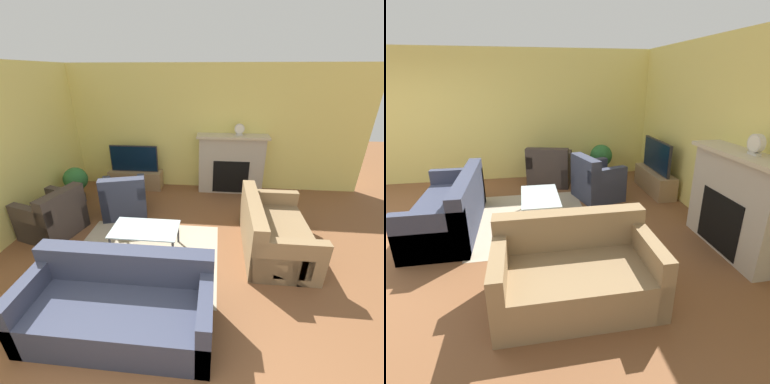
% 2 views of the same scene
% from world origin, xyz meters
% --- Properties ---
extents(wall_back, '(7.98, 0.06, 2.70)m').
position_xyz_m(wall_back, '(0.00, 5.04, 1.35)').
color(wall_back, '#EADB72').
rests_on(wall_back, ground_plane).
extents(area_rug, '(2.20, 1.78, 0.00)m').
position_xyz_m(area_rug, '(-0.26, 2.30, 0.00)').
color(area_rug, '#B7A88E').
rests_on(area_rug, ground_plane).
extents(fireplace, '(1.54, 0.44, 1.30)m').
position_xyz_m(fireplace, '(1.10, 4.81, 0.68)').
color(fireplace, '#B2A899').
rests_on(fireplace, ground_plane).
extents(tv_stand, '(1.23, 0.36, 0.42)m').
position_xyz_m(tv_stand, '(-1.10, 4.75, 0.21)').
color(tv_stand, '#997A56').
rests_on(tv_stand, ground_plane).
extents(tv, '(1.09, 0.06, 0.60)m').
position_xyz_m(tv, '(-1.10, 4.74, 0.73)').
color(tv, '#232328').
rests_on(tv, tv_stand).
extents(couch_sectional, '(1.95, 0.85, 0.82)m').
position_xyz_m(couch_sectional, '(-0.18, 1.12, 0.29)').
color(couch_sectional, '#33384C').
rests_on(couch_sectional, ground_plane).
extents(couch_loveseat, '(0.95, 1.59, 0.82)m').
position_xyz_m(couch_loveseat, '(1.67, 2.68, 0.29)').
color(couch_loveseat, '#8C704C').
rests_on(couch_loveseat, ground_plane).
extents(armchair_by_window, '(0.96, 1.02, 0.82)m').
position_xyz_m(armchair_by_window, '(-1.92, 2.75, 0.30)').
color(armchair_by_window, '#3D332D').
rests_on(armchair_by_window, ground_plane).
extents(armchair_accent, '(0.98, 0.93, 0.82)m').
position_xyz_m(armchair_accent, '(-0.95, 3.52, 0.31)').
color(armchair_accent, '#33384C').
rests_on(armchair_accent, ground_plane).
extents(coffee_table, '(1.00, 0.58, 0.39)m').
position_xyz_m(coffee_table, '(-0.26, 2.44, 0.36)').
color(coffee_table, '#333338').
rests_on(coffee_table, ground_plane).
extents(potted_plant, '(0.48, 0.48, 0.76)m').
position_xyz_m(potted_plant, '(-2.10, 3.91, 0.48)').
color(potted_plant, '#47474C').
rests_on(potted_plant, ground_plane).
extents(mantel_clock, '(0.21, 0.07, 0.24)m').
position_xyz_m(mantel_clock, '(1.23, 4.82, 1.42)').
color(mantel_clock, beige).
rests_on(mantel_clock, fireplace).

